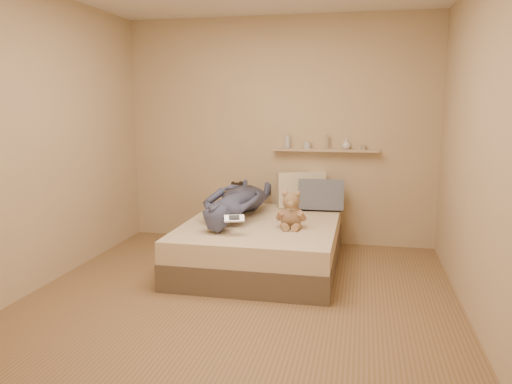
% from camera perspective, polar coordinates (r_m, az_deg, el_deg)
% --- Properties ---
extents(room, '(3.80, 3.80, 3.80)m').
position_cam_1_polar(room, '(3.98, -1.98, 5.53)').
color(room, '#866545').
rests_on(room, ground).
extents(bed, '(1.50, 1.90, 0.45)m').
position_cam_1_polar(bed, '(5.07, 0.67, -5.90)').
color(bed, brown).
rests_on(bed, floor).
extents(game_console, '(0.19, 0.13, 0.06)m').
position_cam_1_polar(game_console, '(4.45, -2.50, -3.04)').
color(game_console, '#A9ABB0').
rests_on(game_console, bed).
extents(teddy_bear, '(0.30, 0.29, 0.37)m').
position_cam_1_polar(teddy_bear, '(4.73, 4.03, -2.37)').
color(teddy_bear, '#90674F').
rests_on(teddy_bear, bed).
extents(dark_plush, '(0.20, 0.20, 0.31)m').
position_cam_1_polar(dark_plush, '(5.67, -2.19, -0.49)').
color(dark_plush, black).
rests_on(dark_plush, bed).
extents(pillow_cream, '(0.58, 0.37, 0.41)m').
position_cam_1_polar(pillow_cream, '(5.73, 5.18, 0.28)').
color(pillow_cream, beige).
rests_on(pillow_cream, bed).
extents(pillow_grey, '(0.51, 0.25, 0.36)m').
position_cam_1_polar(pillow_grey, '(5.57, 7.43, -0.35)').
color(pillow_grey, slate).
rests_on(pillow_grey, bed).
extents(person, '(0.63, 1.53, 0.36)m').
position_cam_1_polar(person, '(5.16, -2.26, -0.98)').
color(person, '#3F4363').
rests_on(person, bed).
extents(wall_shelf, '(1.20, 0.12, 0.03)m').
position_cam_1_polar(wall_shelf, '(5.72, 7.93, 4.76)').
color(wall_shelf, tan).
rests_on(wall_shelf, wall_back).
extents(shelf_bottles, '(0.93, 0.12, 0.18)m').
position_cam_1_polar(shelf_bottles, '(5.72, 7.41, 5.56)').
color(shelf_bottles, '#B3B9BC').
rests_on(shelf_bottles, wall_shelf).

